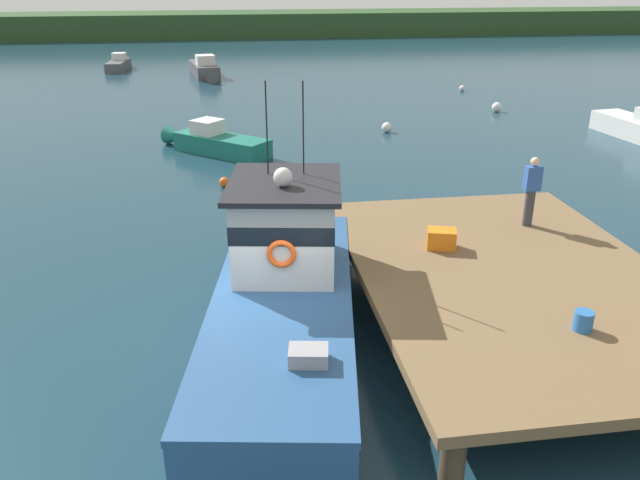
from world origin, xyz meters
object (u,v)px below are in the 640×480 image
Objects in this scene: moored_boat_far_right at (205,69)px; mooring_buoy_inshore at (462,88)px; mooring_buoy_channel_marker at (224,182)px; moored_boat_outer_mooring at (215,142)px; mooring_buoy_outer at (497,107)px; moored_boat_mid_harbor at (119,64)px; deckhand_by_the_boat at (531,190)px; main_fishing_boat at (284,290)px; bait_bucket at (583,321)px; crate_stack_near_edge at (442,239)px; mooring_buoy_spare_mooring at (387,127)px.

moored_boat_far_right reaches higher than mooring_buoy_inshore.
mooring_buoy_channel_marker reaches higher than mooring_buoy_inshore.
mooring_buoy_outer is at bearing 22.52° from moored_boat_outer_mooring.
moored_boat_mid_harbor is 9.20× the size of mooring_buoy_outer.
deckhand_by_the_boat reaches higher than mooring_buoy_channel_marker.
moored_boat_far_right is at bearing 93.51° from main_fishing_boat.
main_fishing_boat is at bearing 151.96° from bait_bucket.
crate_stack_near_edge is at bearing -72.39° from moored_boat_mid_harbor.
mooring_buoy_channel_marker is (-14.14, -16.18, 0.00)m from mooring_buoy_inshore.
moored_boat_far_right is at bearing 92.01° from moored_boat_outer_mooring.
mooring_buoy_spare_mooring is 9.88m from mooring_buoy_channel_marker.
moored_boat_outer_mooring reaches higher than mooring_buoy_channel_marker.
mooring_buoy_channel_marker is at bearing -136.95° from mooring_buoy_spare_mooring.
moored_boat_mid_harbor is 13.26× the size of mooring_buoy_channel_marker.
main_fishing_boat is 6.11× the size of deckhand_by_the_boat.
crate_stack_near_edge reaches higher than bait_bucket.
moored_boat_mid_harbor reaches higher than mooring_buoy_spare_mooring.
mooring_buoy_outer reaches higher than mooring_buoy_channel_marker.
bait_bucket is 1.01× the size of mooring_buoy_channel_marker.
moored_boat_mid_harbor is 25.86m from mooring_buoy_spare_mooring.
mooring_buoy_inshore is at bearing 73.22° from deckhand_by_the_boat.
main_fishing_boat reaches higher than deckhand_by_the_boat.
mooring_buoy_spare_mooring reaches higher than mooring_buoy_inshore.
main_fishing_boat reaches higher than moored_boat_outer_mooring.
mooring_buoy_spare_mooring is (2.65, 15.31, -1.18)m from crate_stack_near_edge.
bait_bucket is 17.67m from moored_boat_outer_mooring.
mooring_buoy_outer is 5.98m from mooring_buoy_inshore.
moored_boat_outer_mooring is 13.20× the size of mooring_buoy_inshore.
mooring_buoy_outer is (12.70, 19.89, -0.76)m from main_fishing_boat.
mooring_buoy_outer is (6.81, 17.80, -1.82)m from deckhand_by_the_boat.
main_fishing_boat reaches higher than mooring_buoy_spare_mooring.
mooring_buoy_channel_marker is (-7.22, -6.74, -0.05)m from mooring_buoy_spare_mooring.
deckhand_by_the_boat is 0.28× the size of moored_boat_far_right.
crate_stack_near_edge is at bearing 17.68° from main_fishing_boat.
moored_boat_mid_harbor is 24.45m from mooring_buoy_inshore.
crate_stack_near_edge reaches higher than moored_boat_mid_harbor.
mooring_buoy_outer is (9.21, 18.78, -1.16)m from crate_stack_near_edge.
crate_stack_near_edge is 15.58m from mooring_buoy_spare_mooring.
moored_boat_far_right is at bearing 152.75° from mooring_buoy_inshore.
mooring_buoy_channel_marker is (-6.97, 7.59, -1.89)m from deckhand_by_the_boat.
main_fishing_boat is 17.54m from mooring_buoy_spare_mooring.
mooring_buoy_inshore is at bearing 86.63° from mooring_buoy_outer.
moored_boat_outer_mooring is at bearing 110.57° from crate_stack_near_edge.
mooring_buoy_spare_mooring is 11.70m from mooring_buoy_inshore.
bait_bucket is 29.59m from mooring_buoy_inshore.
deckhand_by_the_boat is at bearing -68.54° from moored_boat_mid_harbor.
moored_boat_mid_harbor is at bearing 104.14° from mooring_buoy_channel_marker.
crate_stack_near_edge is at bearing -61.90° from mooring_buoy_channel_marker.
moored_boat_outer_mooring is at bearing 95.59° from main_fishing_boat.
deckhand_by_the_boat reaches higher than bait_bucket.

